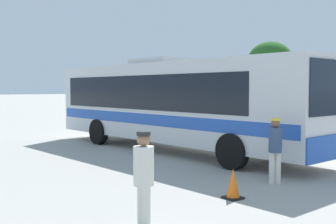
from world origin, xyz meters
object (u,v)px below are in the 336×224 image
(coach_bus_silver_blue, at_px, (172,101))
(parked_car_leftmost_grey, at_px, (236,104))
(vendor_umbrella_near_gate_green, at_px, (123,98))
(parked_car_second_silver, at_px, (272,107))
(traffic_cone_on_apron, at_px, (233,184))
(roadside_tree_left, at_px, (270,61))
(passenger_waiting_on_apron, at_px, (144,176))
(attendant_by_bus_door, at_px, (275,146))

(coach_bus_silver_blue, distance_m, parked_car_leftmost_grey, 25.64)
(vendor_umbrella_near_gate_green, height_order, parked_car_leftmost_grey, vendor_umbrella_near_gate_green)
(parked_car_second_silver, relative_size, traffic_cone_on_apron, 7.08)
(parked_car_leftmost_grey, distance_m, roadside_tree_left, 10.88)
(coach_bus_silver_blue, distance_m, parked_car_second_silver, 21.81)
(roadside_tree_left, xyz_separation_m, traffic_cone_on_apron, (26.57, -31.73, -5.22))
(roadside_tree_left, distance_m, traffic_cone_on_apron, 41.71)
(passenger_waiting_on_apron, relative_size, roadside_tree_left, 0.21)
(vendor_umbrella_near_gate_green, relative_size, roadside_tree_left, 0.31)
(traffic_cone_on_apron, bearing_deg, roadside_tree_left, 129.94)
(attendant_by_bus_door, xyz_separation_m, parked_car_second_silver, (-17.23, 19.90, -0.15))
(parked_car_second_silver, height_order, traffic_cone_on_apron, parked_car_second_silver)
(parked_car_second_silver, bearing_deg, traffic_cone_on_apron, -50.89)
(coach_bus_silver_blue, xyz_separation_m, parked_car_second_silver, (-11.27, 18.65, -1.09))
(parked_car_second_silver, distance_m, roadside_tree_left, 14.23)
(passenger_waiting_on_apron, bearing_deg, traffic_cone_on_apron, 105.34)
(attendant_by_bus_door, bearing_deg, parked_car_second_silver, 130.89)
(attendant_by_bus_door, bearing_deg, traffic_cone_on_apron, -76.97)
(roadside_tree_left, bearing_deg, traffic_cone_on_apron, -50.06)
(vendor_umbrella_near_gate_green, distance_m, traffic_cone_on_apron, 22.66)
(coach_bus_silver_blue, xyz_separation_m, traffic_cone_on_apron, (6.39, -3.07, -1.55))
(vendor_umbrella_near_gate_green, bearing_deg, traffic_cone_on_apron, -23.50)
(passenger_waiting_on_apron, height_order, traffic_cone_on_apron, passenger_waiting_on_apron)
(attendant_by_bus_door, distance_m, roadside_tree_left, 40.00)
(passenger_waiting_on_apron, bearing_deg, vendor_umbrella_near_gate_green, 151.43)
(vendor_umbrella_near_gate_green, bearing_deg, attendant_by_bus_door, -19.52)
(passenger_waiting_on_apron, bearing_deg, parked_car_leftmost_grey, 133.04)
(roadside_tree_left, bearing_deg, passenger_waiting_on_apron, -51.57)
(coach_bus_silver_blue, height_order, roadside_tree_left, roadside_tree_left)
(attendant_by_bus_door, xyz_separation_m, traffic_cone_on_apron, (0.42, -1.81, -0.61))
(coach_bus_silver_blue, xyz_separation_m, roadside_tree_left, (-20.18, 28.67, 3.67))
(passenger_waiting_on_apron, distance_m, parked_car_second_silver, 30.54)
(vendor_umbrella_near_gate_green, relative_size, traffic_cone_on_apron, 3.73)
(traffic_cone_on_apron, bearing_deg, coach_bus_silver_blue, 154.36)
(coach_bus_silver_blue, relative_size, attendant_by_bus_door, 7.82)
(coach_bus_silver_blue, relative_size, traffic_cone_on_apron, 19.61)
(parked_car_second_silver, bearing_deg, parked_car_leftmost_grey, 169.96)
(coach_bus_silver_blue, bearing_deg, passenger_waiting_on_apron, -38.88)
(vendor_umbrella_near_gate_green, bearing_deg, passenger_waiting_on_apron, -28.57)
(passenger_waiting_on_apron, height_order, roadside_tree_left, roadside_tree_left)
(parked_car_leftmost_grey, bearing_deg, traffic_cone_on_apron, -44.67)
(passenger_waiting_on_apron, height_order, vendor_umbrella_near_gate_green, vendor_umbrella_near_gate_green)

